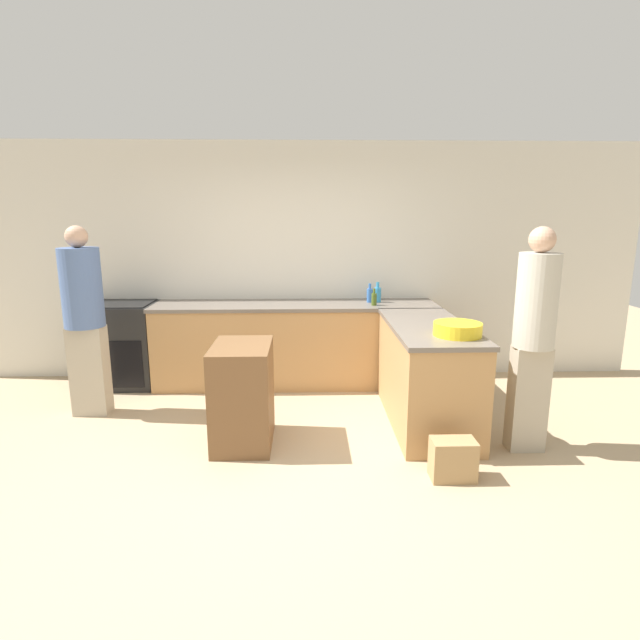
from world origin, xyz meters
TOP-DOWN VIEW (x-y plane):
  - ground_plane at (0.00, 0.00)m, footprint 14.00×14.00m
  - wall_back at (0.00, 2.33)m, footprint 8.00×0.06m
  - counter_back at (0.00, 1.98)m, footprint 3.14×0.67m
  - counter_peninsula at (1.22, 0.87)m, footprint 0.69×1.60m
  - range_oven at (-1.95, 2.00)m, footprint 0.74×0.61m
  - island_table at (-0.41, 0.47)m, footprint 0.48×0.68m
  - mixing_bowl at (1.35, 0.45)m, footprint 0.39×0.39m
  - dish_soap_bottle at (0.93, 2.05)m, footprint 0.08×0.08m
  - water_bottle_blue at (0.84, 2.04)m, footprint 0.07×0.07m
  - olive_oil_bottle at (0.86, 1.85)m, footprint 0.06×0.06m
  - person_by_range at (-1.96, 1.15)m, footprint 0.36×0.36m
  - person_at_peninsula at (1.91, 0.29)m, footprint 0.32×0.32m
  - paper_bag at (1.18, -0.17)m, footprint 0.32×0.19m

SIDE VIEW (x-z plane):
  - ground_plane at x=0.00m, z-range 0.00..0.00m
  - paper_bag at x=1.18m, z-range 0.00..0.30m
  - island_table at x=-0.41m, z-range 0.00..0.85m
  - counter_back at x=0.00m, z-range 0.00..0.93m
  - counter_peninsula at x=1.22m, z-range 0.00..0.93m
  - range_oven at x=-1.95m, z-range 0.00..0.94m
  - person_by_range at x=-1.96m, z-range 0.08..1.88m
  - mixing_bowl at x=1.35m, z-range 0.93..1.03m
  - person_at_peninsula at x=1.91m, z-range 0.09..1.90m
  - olive_oil_bottle at x=0.86m, z-range 0.91..1.09m
  - water_bottle_blue at x=0.84m, z-range 0.90..1.12m
  - dish_soap_bottle at x=0.93m, z-range 0.90..1.13m
  - wall_back at x=0.00m, z-range 0.00..2.70m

